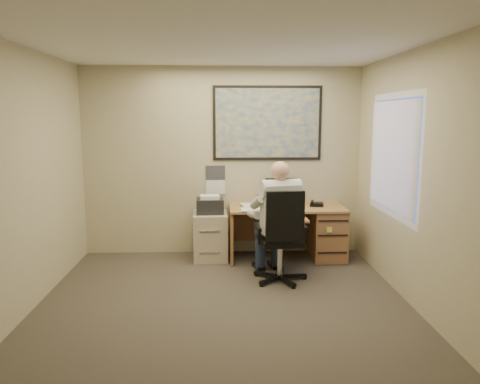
{
  "coord_description": "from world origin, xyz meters",
  "views": [
    {
      "loc": [
        -0.03,
        -4.51,
        2.0
      ],
      "look_at": [
        0.22,
        1.3,
        1.05
      ],
      "focal_mm": 35.0,
      "sensor_mm": 36.0,
      "label": 1
    }
  ],
  "objects_px": {
    "office_chair": "(280,255)",
    "person": "(280,221)",
    "filing_cabinet": "(210,232)",
    "desk": "(310,227)"
  },
  "relations": [
    {
      "from": "office_chair",
      "to": "person",
      "type": "height_order",
      "value": "person"
    },
    {
      "from": "desk",
      "to": "filing_cabinet",
      "type": "height_order",
      "value": "desk"
    },
    {
      "from": "filing_cabinet",
      "to": "person",
      "type": "relative_size",
      "value": 0.62
    },
    {
      "from": "filing_cabinet",
      "to": "office_chair",
      "type": "relative_size",
      "value": 0.79
    },
    {
      "from": "office_chair",
      "to": "person",
      "type": "xyz_separation_m",
      "value": [
        0.0,
        0.08,
        0.4
      ]
    },
    {
      "from": "office_chair",
      "to": "desk",
      "type": "bearing_deg",
      "value": 55.42
    },
    {
      "from": "person",
      "to": "filing_cabinet",
      "type": "bearing_deg",
      "value": 120.36
    },
    {
      "from": "filing_cabinet",
      "to": "desk",
      "type": "bearing_deg",
      "value": -3.28
    },
    {
      "from": "person",
      "to": "office_chair",
      "type": "bearing_deg",
      "value": -107.01
    },
    {
      "from": "desk",
      "to": "filing_cabinet",
      "type": "bearing_deg",
      "value": 179.16
    }
  ]
}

